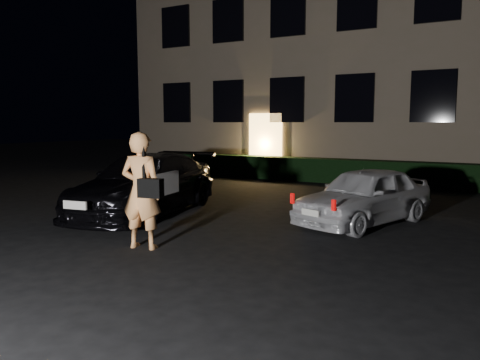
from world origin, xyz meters
The scene contains 6 objects.
ground centered at (0.00, 0.00, 0.00)m, with size 80.00×80.00×0.00m, color black.
building centered at (0.00, 14.99, 6.00)m, with size 20.00×8.11×12.00m.
hedge centered at (0.00, 10.50, 0.42)m, with size 15.00×0.70×0.85m, color black.
sedan centered at (-2.64, 2.74, 0.69)m, with size 2.70×5.04×1.39m.
hatch centered at (2.18, 4.11, 0.60)m, with size 2.55×3.82×1.21m.
man centered at (-0.62, 0.30, 1.00)m, with size 0.89×0.61×1.98m.
Camera 1 is at (4.64, -5.70, 2.13)m, focal length 35.00 mm.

